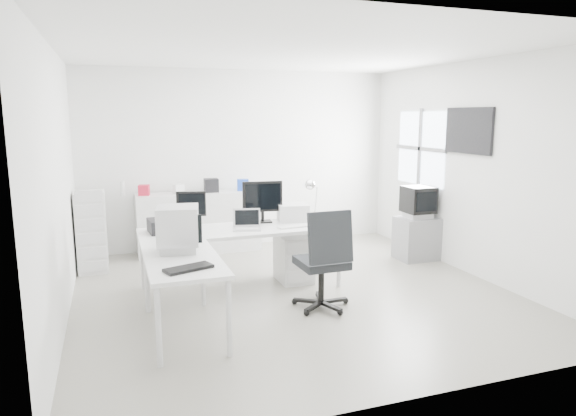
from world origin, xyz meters
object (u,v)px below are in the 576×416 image
object	(u,v)px
lcd_monitor_small	(191,209)
laptop	(247,221)
lcd_monitor_large	(262,202)
office_chair	(321,258)
tv_cabinet	(417,238)
sideboard	(199,223)
filing_cabinet	(92,232)
crt_tv	(418,203)
drawer_pedestal	(294,258)
main_desk	(241,258)
crt_monitor	(178,230)
inkjet_printer	(168,225)
laser_printer	(293,212)
side_desk	(184,295)

from	to	relation	value
lcd_monitor_small	laptop	xyz separation A→B (m)	(0.60, -0.35, -0.12)
lcd_monitor_large	office_chair	xyz separation A→B (m)	(0.32, -1.18, -0.45)
tv_cabinet	sideboard	bearing A→B (deg)	154.06
laptop	filing_cabinet	distance (m)	2.32
lcd_monitor_large	crt_tv	bearing A→B (deg)	8.89
drawer_pedestal	main_desk	bearing A→B (deg)	-175.91
crt_monitor	tv_cabinet	xyz separation A→B (m)	(3.61, 1.26, -0.66)
laptop	crt_tv	size ratio (longest dim) A/B	0.63
lcd_monitor_large	tv_cabinet	world-z (taller)	lcd_monitor_large
inkjet_printer	laptop	bearing A→B (deg)	-17.78
lcd_monitor_large	laptop	distance (m)	0.49
sideboard	filing_cabinet	xyz separation A→B (m)	(-1.54, -0.51, 0.08)
laser_printer	filing_cabinet	xyz separation A→B (m)	(-2.49, 1.12, -0.31)
main_desk	office_chair	world-z (taller)	office_chair
crt_monitor	sideboard	bearing A→B (deg)	86.71
lcd_monitor_small	crt_tv	bearing A→B (deg)	14.98
laptop	filing_cabinet	size ratio (longest dim) A/B	0.29
drawer_pedestal	lcd_monitor_small	world-z (taller)	lcd_monitor_small
main_desk	crt_tv	distance (m)	2.83
main_desk	lcd_monitor_small	size ratio (longest dim) A/B	5.40
office_chair	sideboard	xyz separation A→B (m)	(-0.87, 2.78, -0.10)
lcd_monitor_small	sideboard	distance (m)	1.71
laptop	sideboard	size ratio (longest dim) A/B	0.17
main_desk	lcd_monitor_large	size ratio (longest dim) A/B	4.52
side_desk	office_chair	size ratio (longest dim) A/B	1.24
office_chair	filing_cabinet	world-z (taller)	office_chair
tv_cabinet	filing_cabinet	bearing A→B (deg)	168.37
side_desk	laser_printer	size ratio (longest dim) A/B	3.65
laser_printer	lcd_monitor_small	bearing A→B (deg)	-170.84
inkjet_printer	filing_cabinet	bearing A→B (deg)	120.52
lcd_monitor_large	drawer_pedestal	bearing A→B (deg)	-24.65
inkjet_printer	lcd_monitor_small	xyz separation A→B (m)	(0.30, 0.15, 0.14)
main_desk	laptop	size ratio (longest dim) A/B	7.64
tv_cabinet	crt_tv	world-z (taller)	crt_tv
lcd_monitor_large	crt_tv	xyz separation A→B (m)	(2.41, 0.16, -0.17)
lcd_monitor_large	sideboard	bearing A→B (deg)	114.06
main_desk	laser_printer	size ratio (longest dim) A/B	6.26
tv_cabinet	crt_tv	distance (m)	0.54
side_desk	sideboard	distance (m)	3.02
lcd_monitor_small	tv_cabinet	distance (m)	3.38
main_desk	office_chair	distance (m)	1.16
laser_printer	sideboard	world-z (taller)	laser_printer
drawer_pedestal	sideboard	world-z (taller)	sideboard
crt_tv	crt_monitor	bearing A→B (deg)	-160.76
inkjet_printer	sideboard	distance (m)	1.90
lcd_monitor_large	crt_tv	world-z (taller)	lcd_monitor_large
laser_printer	crt_monitor	distance (m)	1.93
crt_monitor	tv_cabinet	world-z (taller)	crt_monitor
filing_cabinet	laptop	bearing A→B (deg)	-38.73
filing_cabinet	drawer_pedestal	bearing A→B (deg)	-27.79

